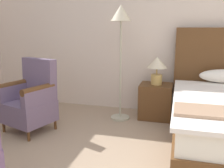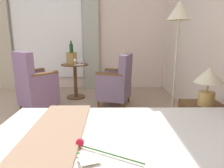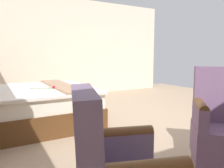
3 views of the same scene
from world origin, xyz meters
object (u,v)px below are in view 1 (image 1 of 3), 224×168
object	(u,v)px
armchair_by_window	(31,100)
nightstand	(156,101)
floor_lamp_brass	(121,28)
bedside_lamp	(157,66)

from	to	relation	value
armchair_by_window	nightstand	bearing A→B (deg)	30.04
floor_lamp_brass	nightstand	bearing A→B (deg)	20.25
nightstand	bedside_lamp	xyz separation A→B (m)	(-0.00, -0.00, 0.54)
nightstand	armchair_by_window	distance (m)	1.81
floor_lamp_brass	armchair_by_window	xyz separation A→B (m)	(-1.05, -0.72, -0.94)
bedside_lamp	floor_lamp_brass	size ratio (longest dim) A/B	0.25
armchair_by_window	floor_lamp_brass	bearing A→B (deg)	34.19
nightstand	armchair_by_window	bearing A→B (deg)	-149.96
nightstand	bedside_lamp	bearing A→B (deg)	-180.00
bedside_lamp	armchair_by_window	size ratio (longest dim) A/B	0.44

